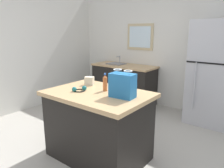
{
  "coord_description": "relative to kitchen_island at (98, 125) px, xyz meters",
  "views": [
    {
      "loc": [
        1.7,
        -1.9,
        1.7
      ],
      "look_at": [
        -0.08,
        0.39,
        0.98
      ],
      "focal_mm": 34.59,
      "sensor_mm": 36.0,
      "label": 1
    }
  ],
  "objects": [
    {
      "name": "small_box",
      "position": [
        -0.35,
        0.21,
        0.52
      ],
      "size": [
        0.15,
        0.14,
        0.12
      ],
      "primitive_type": "cube",
      "rotation": [
        0.0,
        0.0,
        0.43
      ],
      "color": "beige",
      "rests_on": "kitchen_island"
    },
    {
      "name": "shopping_bag",
      "position": [
        0.37,
        0.02,
        0.61
      ],
      "size": [
        0.31,
        0.19,
        0.33
      ],
      "color": "#236BAD",
      "rests_on": "kitchen_island"
    },
    {
      "name": "ear_defenders",
      "position": [
        -0.23,
        -0.1,
        0.48
      ],
      "size": [
        0.2,
        0.2,
        0.06
      ],
      "color": "black",
      "rests_on": "kitchen_island"
    },
    {
      "name": "sink_counter",
      "position": [
        -1.08,
        2.15,
        -0.0
      ],
      "size": [
        1.53,
        0.64,
        1.09
      ],
      "color": "black",
      "rests_on": "ground"
    },
    {
      "name": "kitchen_island",
      "position": [
        0.0,
        0.0,
        0.0
      ],
      "size": [
        1.33,
        0.92,
        0.93
      ],
      "color": "black",
      "rests_on": "ground"
    },
    {
      "name": "refrigerator",
      "position": [
        0.9,
        2.13,
        0.47
      ],
      "size": [
        0.82,
        0.68,
        1.88
      ],
      "color": "#B7B7BC",
      "rests_on": "ground"
    },
    {
      "name": "ground",
      "position": [
        0.08,
        -0.09,
        -0.47
      ],
      "size": [
        6.3,
        6.3,
        0.0
      ],
      "primitive_type": "plane",
      "color": "#ADA89E"
    },
    {
      "name": "bottle",
      "position": [
        0.03,
        0.11,
        0.57
      ],
      "size": [
        0.06,
        0.06,
        0.24
      ],
      "color": "#C66633",
      "rests_on": "kitchen_island"
    },
    {
      "name": "back_wall",
      "position": [
        0.07,
        2.53,
        0.87
      ],
      "size": [
        5.25,
        0.13,
        2.67
      ],
      "color": "silver",
      "rests_on": "ground"
    }
  ]
}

